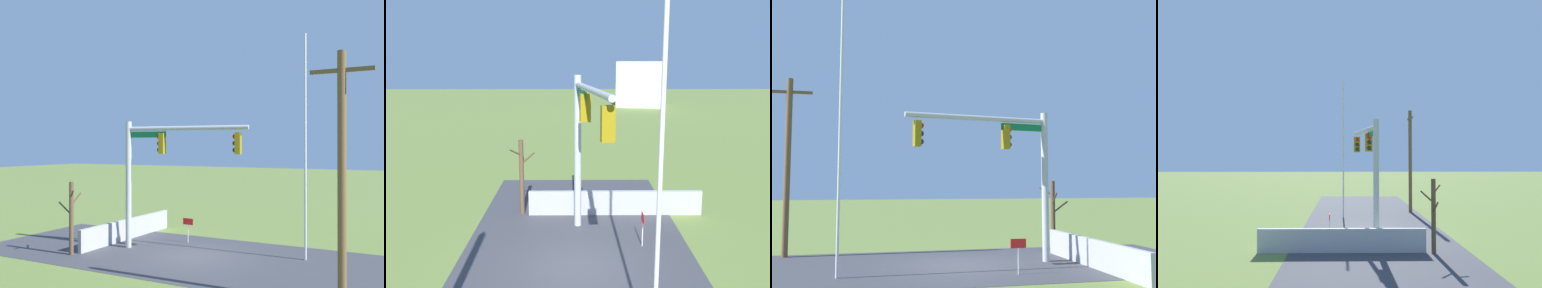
% 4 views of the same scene
% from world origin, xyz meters
% --- Properties ---
extents(ground_plane, '(160.00, 160.00, 0.00)m').
position_xyz_m(ground_plane, '(0.00, 0.00, 0.00)').
color(ground_plane, olive).
extents(sidewalk_corner, '(6.00, 6.00, 0.01)m').
position_xyz_m(sidewalk_corner, '(4.50, -0.04, 0.00)').
color(sidewalk_corner, '#B7B5AD').
rests_on(sidewalk_corner, ground_plane).
extents(retaining_fence, '(0.20, 7.42, 1.06)m').
position_xyz_m(retaining_fence, '(4.68, -1.66, 0.53)').
color(retaining_fence, '#A8A8AD').
rests_on(retaining_fence, ground_plane).
extents(signal_mast, '(5.96, 1.08, 6.02)m').
position_xyz_m(signal_mast, '(1.92, -0.26, 4.18)').
color(signal_mast, '#B2B5BA').
rests_on(signal_mast, ground_plane).
extents(flagpole, '(0.10, 0.10, 9.66)m').
position_xyz_m(flagpole, '(-4.57, -1.63, 4.83)').
color(flagpole, silver).
rests_on(flagpole, ground_plane).
extents(bare_tree, '(1.27, 1.02, 3.26)m').
position_xyz_m(bare_tree, '(4.88, 2.35, 1.69)').
color(bare_tree, brown).
rests_on(bare_tree, ground_plane).
extents(open_sign, '(0.56, 0.04, 1.22)m').
position_xyz_m(open_sign, '(1.51, -2.34, 0.91)').
color(open_sign, silver).
rests_on(open_sign, ground_plane).
extents(distant_building, '(7.95, 7.72, 6.16)m').
position_xyz_m(distant_building, '(47.43, -9.31, 3.08)').
color(distant_building, silver).
rests_on(distant_building, ground_plane).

